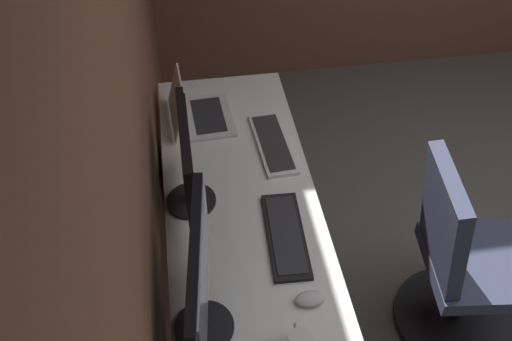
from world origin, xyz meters
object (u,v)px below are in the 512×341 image
at_px(monitor_primary, 187,161).
at_px(mouse_main, 310,299).
at_px(keyboard_main, 286,235).
at_px(office_chair, 460,265).
at_px(laptop_leftmost, 196,111).
at_px(keyboard_spare, 273,143).
at_px(monitor_secondary, 200,283).
at_px(drawer_pedestal, 227,198).

bearing_deg(monitor_primary, mouse_main, -145.24).
relative_size(keyboard_main, office_chair, 0.44).
bearing_deg(monitor_primary, laptop_leftmost, -6.49).
bearing_deg(monitor_primary, office_chair, -104.63).
bearing_deg(monitor_primary, keyboard_main, -124.86).
bearing_deg(keyboard_main, laptop_leftmost, 20.18).
distance_m(keyboard_spare, mouse_main, 0.82).
bearing_deg(keyboard_spare, laptop_leftmost, 53.93).
height_order(monitor_primary, keyboard_spare, monitor_primary).
xyz_separation_m(keyboard_spare, mouse_main, (-0.82, 0.02, 0.01)).
bearing_deg(keyboard_main, keyboard_spare, -4.73).
bearing_deg(laptop_leftmost, keyboard_spare, -126.07).
xyz_separation_m(monitor_secondary, keyboard_spare, (0.87, -0.38, -0.25)).
xyz_separation_m(monitor_primary, office_chair, (-0.29, -1.09, -0.50)).
distance_m(drawer_pedestal, mouse_main, 0.99).
height_order(drawer_pedestal, monitor_secondary, monitor_secondary).
distance_m(monitor_secondary, mouse_main, 0.44).
relative_size(drawer_pedestal, laptop_leftmost, 2.02).
bearing_deg(drawer_pedestal, keyboard_spare, -107.36).
xyz_separation_m(mouse_main, office_chair, (0.25, -0.72, -0.29)).
height_order(monitor_secondary, keyboard_main, monitor_secondary).
bearing_deg(laptop_leftmost, keyboard_main, -159.82).
relative_size(drawer_pedestal, office_chair, 0.72).
relative_size(keyboard_spare, mouse_main, 4.11).
xyz_separation_m(keyboard_main, keyboard_spare, (0.53, -0.04, 0.00)).
height_order(keyboard_main, keyboard_spare, same).
height_order(laptop_leftmost, office_chair, office_chair).
height_order(monitor_secondary, mouse_main, monitor_secondary).
bearing_deg(keyboard_main, mouse_main, -174.46).
bearing_deg(drawer_pedestal, monitor_primary, 154.20).
height_order(keyboard_main, office_chair, office_chair).
bearing_deg(laptop_leftmost, mouse_main, -163.72).
height_order(drawer_pedestal, keyboard_main, keyboard_main).
bearing_deg(laptop_leftmost, monitor_primary, 173.51).
bearing_deg(monitor_primary, keyboard_spare, -52.92).
bearing_deg(keyboard_main, monitor_secondary, 135.11).
relative_size(laptop_leftmost, mouse_main, 3.31).
bearing_deg(mouse_main, keyboard_main, 5.54).
distance_m(monitor_primary, laptop_leftmost, 0.56).
height_order(drawer_pedestal, office_chair, office_chair).
height_order(monitor_primary, laptop_leftmost, monitor_primary).
relative_size(monitor_secondary, keyboard_main, 1.34).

